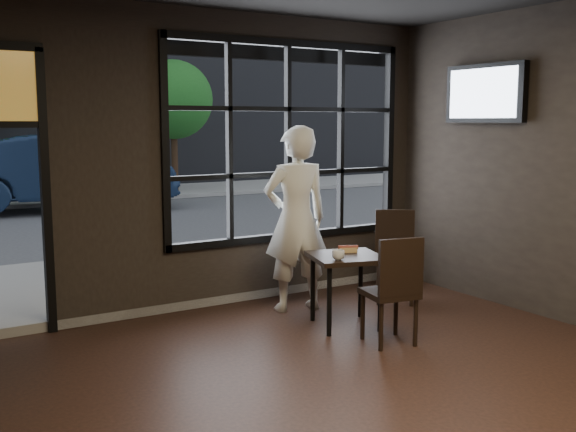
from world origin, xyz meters
TOP-DOWN VIEW (x-y plane):
  - window_frame at (1.20, 3.50)m, footprint 3.06×0.12m
  - cafe_table at (1.04, 2.14)m, footprint 0.83×0.83m
  - chair_near at (1.07, 1.51)m, footprint 0.51×0.51m
  - chair_window at (2.06, 2.59)m, footprint 0.62×0.62m
  - man at (0.94, 2.91)m, footprint 0.79×0.59m
  - hotdog at (1.14, 2.24)m, footprint 0.21×0.16m
  - cup at (0.82, 1.98)m, footprint 0.13×0.13m
  - tv at (2.93, 2.16)m, footprint 0.12×1.10m
  - navy_car at (0.83, 12.55)m, footprint 5.18×2.61m
  - tree_right at (4.31, 14.55)m, footprint 2.17×2.17m

SIDE VIEW (x-z plane):
  - cafe_table at x=1.04m, z-range 0.00..0.73m
  - chair_near at x=1.07m, z-range 0.00..1.01m
  - chair_window at x=2.06m, z-range 0.00..1.03m
  - hotdog at x=1.14m, z-range 0.72..0.78m
  - cup at x=0.82m, z-range 0.72..0.82m
  - navy_car at x=0.83m, z-range 0.10..1.73m
  - man at x=0.94m, z-range 0.00..1.99m
  - window_frame at x=1.20m, z-range 0.66..2.94m
  - tv at x=2.93m, z-range 2.01..2.66m
  - tree_right at x=4.31m, z-range 0.76..4.47m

